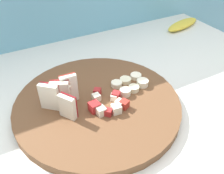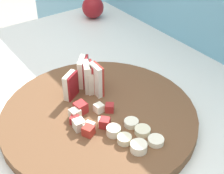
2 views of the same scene
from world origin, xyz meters
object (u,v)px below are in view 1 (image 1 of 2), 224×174
(banana_slice_rows, at_px, (131,84))
(banana_peel, at_px, (183,24))
(cutting_board, at_px, (98,104))
(apple_wedge_fan, at_px, (61,95))
(apple_dice_pile, at_px, (108,104))

(banana_slice_rows, relative_size, banana_peel, 0.50)
(cutting_board, xyz_separation_m, apple_wedge_fan, (-0.08, 0.02, 0.04))
(cutting_board, height_order, banana_slice_rows, banana_slice_rows)
(cutting_board, xyz_separation_m, banana_slice_rows, (0.10, 0.01, 0.02))
(cutting_board, relative_size, apple_dice_pile, 3.96)
(apple_wedge_fan, bearing_deg, apple_dice_pile, -30.07)
(cutting_board, height_order, apple_wedge_fan, apple_wedge_fan)
(banana_slice_rows, height_order, banana_peel, banana_slice_rows)
(apple_wedge_fan, height_order, banana_peel, apple_wedge_fan)
(cutting_board, height_order, apple_dice_pile, apple_dice_pile)
(apple_wedge_fan, relative_size, banana_slice_rows, 0.96)
(banana_slice_rows, bearing_deg, apple_wedge_fan, 176.70)
(banana_slice_rows, distance_m, banana_peel, 0.47)
(cutting_board, distance_m, banana_peel, 0.56)
(cutting_board, relative_size, banana_peel, 2.17)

